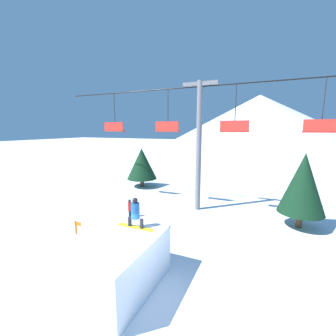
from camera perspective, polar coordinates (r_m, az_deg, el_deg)
name	(u,v)px	position (r m, az deg, el deg)	size (l,w,h in m)	color
ground_plane	(138,295)	(9.16, -7.55, -29.36)	(220.00, 220.00, 0.00)	white
mountain_ridge	(259,120)	(90.56, 22.03, 11.23)	(68.48, 68.48, 17.87)	silver
snow_ramp	(115,262)	(9.19, -13.38, -22.16)	(2.90, 3.69, 1.89)	white
snowboarder	(135,213)	(9.15, -8.30, -11.35)	(1.58, 0.34, 1.24)	yellow
chairlift	(199,134)	(15.75, 7.86, 8.46)	(22.11, 0.44, 8.95)	slate
pine_tree_near	(303,184)	(15.11, 31.07, -3.40)	(2.54, 2.54, 4.46)	#4C3823
pine_tree_far	(142,164)	(22.61, -6.68, 1.12)	(2.97, 2.97, 3.89)	#4C3823
trail_marker	(77,232)	(12.58, -22.22, -14.79)	(0.41, 0.10, 1.26)	orange
distant_skier	(130,208)	(15.23, -9.71, -9.86)	(0.24, 0.24, 1.23)	black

